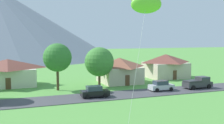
% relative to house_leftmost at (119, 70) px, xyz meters
% --- Properties ---
extents(road_strip, '(160.00, 6.14, 0.08)m').
position_rel_house_leftmost_xyz_m(road_strip, '(-12.43, -11.22, -2.54)').
color(road_strip, '#424247').
rests_on(road_strip, ground).
extents(house_leftmost, '(7.85, 8.40, 4.99)m').
position_rel_house_leftmost_xyz_m(house_leftmost, '(0.00, 0.00, 0.00)').
color(house_leftmost, beige).
rests_on(house_leftmost, ground).
extents(house_left_center, '(9.10, 8.02, 5.27)m').
position_rel_house_leftmost_xyz_m(house_left_center, '(12.53, 2.96, 0.15)').
color(house_left_center, beige).
rests_on(house_left_center, ground).
extents(house_right_center, '(10.43, 7.31, 5.05)m').
position_rel_house_leftmost_xyz_m(house_right_center, '(-20.83, 3.60, 0.03)').
color(house_right_center, beige).
rests_on(house_right_center, ground).
extents(tree_near_left, '(5.30, 5.30, 7.29)m').
position_rel_house_leftmost_xyz_m(tree_near_left, '(-5.37, -3.47, 2.04)').
color(tree_near_left, '#4C3823').
rests_on(tree_near_left, ground).
extents(tree_center, '(4.84, 4.84, 8.04)m').
position_rel_house_leftmost_xyz_m(tree_center, '(-12.92, -3.68, 3.01)').
color(tree_center, '#4C3823').
rests_on(tree_center, ground).
extents(parked_car_black_west_end, '(4.26, 2.20, 1.68)m').
position_rel_house_leftmost_xyz_m(parked_car_black_west_end, '(-8.78, -11.48, -1.72)').
color(parked_car_black_west_end, black).
rests_on(parked_car_black_west_end, road_strip).
extents(parked_car_silver_mid_east, '(4.21, 2.09, 1.68)m').
position_rel_house_leftmost_xyz_m(parked_car_silver_mid_east, '(3.22, -10.54, -1.72)').
color(parked_car_silver_mid_east, '#B7BCC1').
rests_on(parked_car_silver_mid_east, road_strip).
extents(pickup_truck_charcoal_west_side, '(5.26, 2.45, 1.99)m').
position_rel_house_leftmost_xyz_m(pickup_truck_charcoal_west_side, '(10.50, -10.96, -1.52)').
color(pickup_truck_charcoal_west_side, '#333338').
rests_on(pickup_truck_charcoal_west_side, road_strip).
extents(kite_flyer_with_kite, '(5.34, 5.11, 12.79)m').
position_rel_house_leftmost_xyz_m(kite_flyer_with_kite, '(-9.23, -28.20, 9.07)').
color(kite_flyer_with_kite, black).
rests_on(kite_flyer_with_kite, ground).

